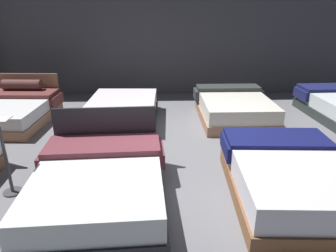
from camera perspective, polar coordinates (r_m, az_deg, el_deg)
ground_plane at (r=5.00m, az=3.80°, el=-5.79°), size 18.00×18.00×0.02m
showroom_back_wall at (r=8.44m, az=1.38°, el=17.79°), size 18.00×0.06×3.50m
bed_1 at (r=3.95m, az=-12.73°, el=-10.09°), size 1.73×2.08×0.92m
bed_2 at (r=4.17m, az=21.77°, el=-8.99°), size 1.56×2.08×0.57m
bed_4 at (r=7.23m, az=-27.51°, el=2.66°), size 1.75×2.08×0.85m
bed_5 at (r=6.53m, az=-8.52°, el=2.91°), size 1.50×1.99×0.47m
bed_6 at (r=6.70m, az=12.29°, el=3.33°), size 1.57×1.94×0.57m
price_sign at (r=4.38m, az=-27.92°, el=-6.59°), size 0.28×0.24×1.03m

